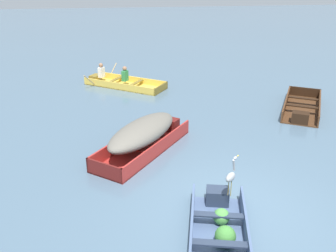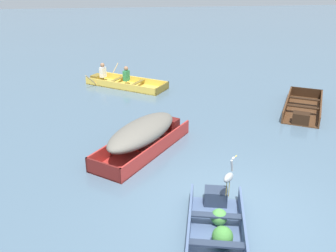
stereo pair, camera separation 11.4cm
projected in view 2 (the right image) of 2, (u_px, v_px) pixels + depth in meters
The scene contains 6 objects.
ground_plane at pixel (233, 212), 7.92m from camera, with size 80.00×80.00×0.00m, color slate.
dinghy_slate_blue_foreground at pixel (217, 230), 7.15m from camera, with size 1.66×2.90×0.43m.
skiff_dark_varnish_near_moored at pixel (303, 108), 13.18m from camera, with size 2.48×3.22×0.40m.
skiff_red_mid_moored at pixel (143, 134), 10.35m from camera, with size 2.96×3.41×0.87m.
rowboat_yellow_with_crew at pixel (122, 82), 16.03m from camera, with size 3.52×3.12×0.88m.
heron_on_dinghy at pixel (229, 176), 7.54m from camera, with size 0.36×0.39×0.84m.
Camera 2 is at (-2.13, -6.32, 4.85)m, focal length 40.00 mm.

